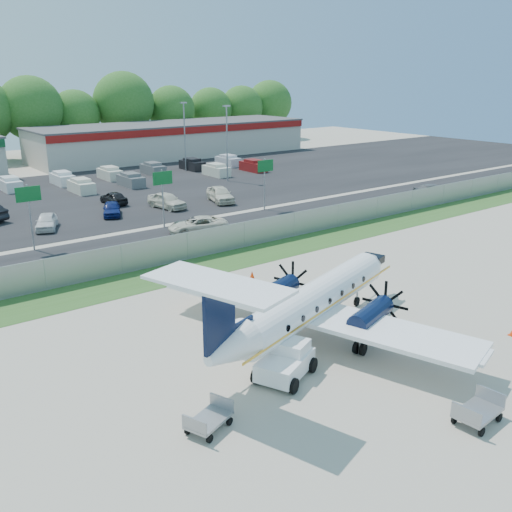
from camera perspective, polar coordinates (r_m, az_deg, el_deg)
ground at (r=30.47m, az=6.91°, el=-6.87°), size 170.00×170.00×0.00m
grass_verge at (r=39.29m, az=-5.32°, el=-1.06°), size 170.00×4.00×0.02m
access_road at (r=45.12m, az=-10.07°, el=1.23°), size 170.00×8.00×0.02m
parking_lot at (r=64.03m, az=-18.88°, el=5.43°), size 170.00×32.00×0.02m
perimeter_fence at (r=40.63m, az=-6.86°, el=0.99°), size 120.00×0.06×1.99m
building_east at (r=94.02m, az=-8.30°, el=11.47°), size 44.40×12.40×5.24m
sign_left at (r=45.01m, az=-21.75°, el=4.93°), size 1.80×0.26×5.00m
sign_mid at (r=49.01m, az=-9.31°, el=6.92°), size 1.80×0.26×5.00m
sign_right at (r=54.95m, az=0.92°, el=8.31°), size 1.80×0.26×5.00m
light_pole_ne at (r=70.31m, az=-2.93°, el=11.69°), size 0.90×0.35×9.09m
light_pole_se at (r=78.72m, az=-7.16°, el=12.23°), size 0.90×0.35×9.09m
aircraft at (r=28.10m, az=5.59°, el=-4.53°), size 17.04×16.62×5.21m
pushback_tug at (r=25.22m, az=3.04°, el=-10.44°), size 3.27×2.92×1.51m
baggage_cart_near at (r=22.01m, az=-4.75°, el=-15.95°), size 2.07×1.66×0.95m
baggage_cart_far at (r=23.83m, az=21.30°, el=-14.25°), size 2.06×1.34×1.03m
cone_starboard_wing at (r=36.60m, az=-0.39°, el=-1.98°), size 0.41×0.41×0.58m
road_car_mid at (r=47.69m, az=-5.81°, el=2.30°), size 5.38×3.69×1.37m
road_car_east at (r=64.62m, az=17.22°, el=5.69°), size 4.64×3.20×1.47m
parked_car_b at (r=51.79m, az=-20.14°, el=2.54°), size 3.09×4.27×1.35m
parked_car_c at (r=54.99m, az=-14.19°, el=3.93°), size 2.96×4.15×1.31m
parked_car_d at (r=57.00m, az=-8.87°, el=4.74°), size 2.54×4.80×1.55m
parked_car_e at (r=59.25m, az=-3.58°, el=5.41°), size 3.19×5.15×1.64m
parked_car_g at (r=59.90m, az=-14.01°, el=5.05°), size 1.68×3.96×1.33m
far_parking_rows at (r=68.72m, az=-20.26°, el=6.07°), size 56.00×10.00×1.60m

